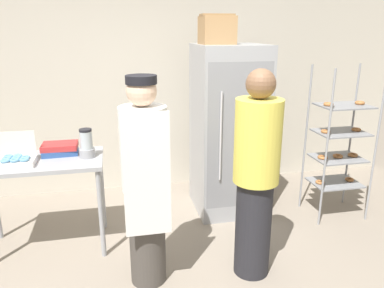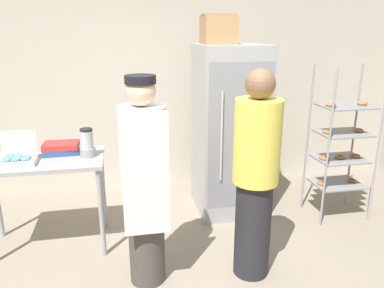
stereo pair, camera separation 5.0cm
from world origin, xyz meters
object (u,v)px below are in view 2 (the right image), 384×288
Objects in this scene: refrigerator at (230,131)px; baking_rack at (341,145)px; blender_pitcher at (87,144)px; donut_box at (18,158)px; person_customer at (255,176)px; person_baker at (144,181)px; binder_stack at (61,148)px; cardboard_storage_box at (218,30)px.

baking_rack is at bearing -19.29° from refrigerator.
donut_box is at bearing -172.13° from blender_pitcher.
person_customer reaches higher than blender_pitcher.
person_baker is at bearing 175.47° from person_customer.
refrigerator reaches higher than donut_box.
cardboard_storage_box reaches higher than binder_stack.
donut_box is 0.90× the size of cardboard_storage_box.
person_baker is (-1.00, -1.12, -0.04)m from refrigerator.
binder_stack is at bearing 150.62° from person_customer.
refrigerator reaches higher than baking_rack.
binder_stack is (0.33, 0.22, 0.00)m from donut_box.
cardboard_storage_box is at bearing 161.71° from baking_rack.
baking_rack is 0.95× the size of person_customer.
blender_pitcher is at bearing -162.76° from refrigerator.
binder_stack is at bearing -167.76° from cardboard_storage_box.
cardboard_storage_box is 0.19× the size of person_customer.
cardboard_storage_box reaches higher than donut_box.
binder_stack is at bearing 130.92° from person_baker.
blender_pitcher is (-1.45, -0.45, 0.07)m from refrigerator.
refrigerator reaches higher than binder_stack.
person_customer is at bearing -90.13° from cardboard_storage_box.
baking_rack is 3.14m from donut_box.
cardboard_storage_box is at bearing 12.24° from binder_stack.
person_customer is at bearing -96.89° from refrigerator.
person_customer is at bearing -147.26° from baking_rack.
refrigerator reaches higher than person_baker.
blender_pitcher is at bearing -178.56° from baking_rack.
baking_rack is 5.02× the size of binder_stack.
donut_box is (-2.03, -0.53, 0.00)m from refrigerator.
donut_box is at bearing 150.05° from person_baker.
person_baker reaches higher than blender_pitcher.
blender_pitcher is 0.15× the size of person_customer.
donut_box reaches higher than binder_stack.
person_customer reaches higher than person_baker.
baking_rack is at bearing 2.63° from donut_box.
refrigerator is 1.52m from blender_pitcher.
cardboard_storage_box is (1.31, 0.48, 0.98)m from blender_pitcher.
baking_rack is at bearing 1.44° from blender_pitcher.
baking_rack is at bearing 19.26° from person_baker.
cardboard_storage_box is (-0.14, 0.03, 1.05)m from refrigerator.
person_baker is at bearing -55.86° from blender_pitcher.
refrigerator is at bearing 17.24° from blender_pitcher.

